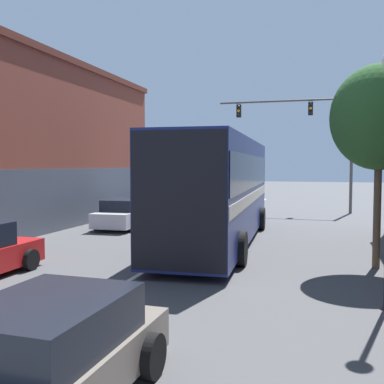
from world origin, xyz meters
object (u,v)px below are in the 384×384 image
Objects in this scene: parked_car_left_near at (127,213)px; street_tree_near at (379,118)px; bus at (220,186)px; hatchback_foreground at (39,362)px; parked_car_left_far at (177,202)px; traffic_signal_gantry at (312,128)px.

street_tree_near is (10.23, -5.80, 3.56)m from parked_car_left_near.
bus is 6.12m from parked_car_left_near.
hatchback_foreground is 22.64m from parked_car_left_far.
parked_car_left_far is (0.11, 7.11, -0.01)m from parked_car_left_near.
parked_car_left_far reaches higher than hatchback_foreground.
hatchback_foreground is at bearing -161.60° from parked_car_left_near.
parked_car_left_far is (-5.00, 10.13, -1.50)m from bus.
bus is 2.89× the size of parked_car_left_far.
hatchback_foreground is 0.89× the size of parked_car_left_near.
parked_car_left_far is 9.39m from traffic_signal_gantry.
street_tree_near is at bearing -81.87° from traffic_signal_gantry.
traffic_signal_gantry reaches higher than bus.
parked_car_left_far is 0.52× the size of traffic_signal_gantry.
parked_car_left_far is at bearing -3.23° from parked_car_left_near.
traffic_signal_gantry is at bearing -16.93° from bus.
bus reaches higher than parked_car_left_far.
hatchback_foreground is 0.73× the size of street_tree_near.
street_tree_near is at bearing -121.91° from parked_car_left_near.
parked_car_left_far is at bearing 128.12° from street_tree_near.
parked_car_left_near is 12.97m from traffic_signal_gantry.
bus reaches higher than parked_car_left_near.
traffic_signal_gantry is 1.42× the size of street_tree_near.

